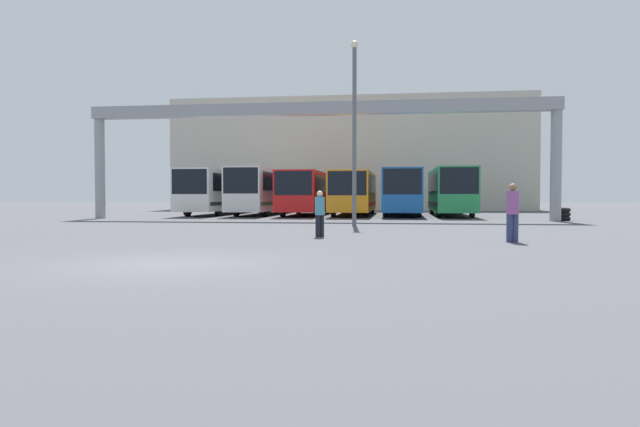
{
  "coord_description": "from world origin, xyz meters",
  "views": [
    {
      "loc": [
        4.76,
        -11.3,
        1.44
      ],
      "look_at": [
        0.01,
        23.29,
        0.3
      ],
      "focal_mm": 32.0,
      "sensor_mm": 36.0,
      "label": 1
    }
  ],
  "objects_px": {
    "bus_slot_4": "(402,190)",
    "pedestrian_mid_left": "(320,212)",
    "bus_slot_1": "(263,189)",
    "bus_slot_5": "(450,189)",
    "bus_slot_2": "(307,191)",
    "lamp_post": "(354,126)",
    "bus_slot_0": "(218,190)",
    "pedestrian_near_left": "(513,211)",
    "bus_slot_3": "(354,191)",
    "tire_stack": "(561,214)"
  },
  "relations": [
    {
      "from": "pedestrian_mid_left",
      "to": "tire_stack",
      "type": "height_order",
      "value": "pedestrian_mid_left"
    },
    {
      "from": "bus_slot_1",
      "to": "bus_slot_3",
      "type": "xyz_separation_m",
      "value": [
        6.68,
        -0.14,
        -0.14
      ]
    },
    {
      "from": "bus_slot_4",
      "to": "pedestrian_mid_left",
      "type": "xyz_separation_m",
      "value": [
        -2.9,
        -21.51,
        -0.97
      ]
    },
    {
      "from": "bus_slot_3",
      "to": "tire_stack",
      "type": "height_order",
      "value": "bus_slot_3"
    },
    {
      "from": "bus_slot_0",
      "to": "bus_slot_5",
      "type": "xyz_separation_m",
      "value": [
        16.69,
        -0.08,
        0.01
      ]
    },
    {
      "from": "bus_slot_4",
      "to": "pedestrian_near_left",
      "type": "xyz_separation_m",
      "value": [
        3.2,
        -22.85,
        -0.86
      ]
    },
    {
      "from": "pedestrian_mid_left",
      "to": "bus_slot_0",
      "type": "bearing_deg",
      "value": 75.11
    },
    {
      "from": "bus_slot_4",
      "to": "bus_slot_5",
      "type": "xyz_separation_m",
      "value": [
        3.34,
        -0.43,
        0.03
      ]
    },
    {
      "from": "bus_slot_1",
      "to": "pedestrian_mid_left",
      "type": "bearing_deg",
      "value": -71.62
    },
    {
      "from": "pedestrian_mid_left",
      "to": "bus_slot_5",
      "type": "bearing_deg",
      "value": 32.33
    },
    {
      "from": "bus_slot_1",
      "to": "pedestrian_mid_left",
      "type": "xyz_separation_m",
      "value": [
        7.12,
        -21.43,
        -1.04
      ]
    },
    {
      "from": "bus_slot_3",
      "to": "lamp_post",
      "type": "relative_size",
      "value": 1.37
    },
    {
      "from": "pedestrian_mid_left",
      "to": "bus_slot_3",
      "type": "bearing_deg",
      "value": 49.99
    },
    {
      "from": "pedestrian_near_left",
      "to": "bus_slot_3",
      "type": "bearing_deg",
      "value": 94.73
    },
    {
      "from": "bus_slot_2",
      "to": "lamp_post",
      "type": "xyz_separation_m",
      "value": [
        4.36,
        -12.83,
        2.98
      ]
    },
    {
      "from": "bus_slot_3",
      "to": "bus_slot_5",
      "type": "xyz_separation_m",
      "value": [
        6.68,
        -0.21,
        0.1
      ]
    },
    {
      "from": "bus_slot_5",
      "to": "pedestrian_mid_left",
      "type": "relative_size",
      "value": 7.25
    },
    {
      "from": "bus_slot_5",
      "to": "bus_slot_0",
      "type": "bearing_deg",
      "value": 179.74
    },
    {
      "from": "bus_slot_2",
      "to": "bus_slot_3",
      "type": "height_order",
      "value": "bus_slot_2"
    },
    {
      "from": "bus_slot_0",
      "to": "bus_slot_4",
      "type": "height_order",
      "value": "bus_slot_0"
    },
    {
      "from": "bus_slot_0",
      "to": "bus_slot_5",
      "type": "distance_m",
      "value": 16.69
    },
    {
      "from": "bus_slot_1",
      "to": "pedestrian_near_left",
      "type": "height_order",
      "value": "bus_slot_1"
    },
    {
      "from": "tire_stack",
      "to": "lamp_post",
      "type": "relative_size",
      "value": 0.12
    },
    {
      "from": "bus_slot_1",
      "to": "pedestrian_near_left",
      "type": "relative_size",
      "value": 6.81
    },
    {
      "from": "bus_slot_4",
      "to": "pedestrian_mid_left",
      "type": "bearing_deg",
      "value": -97.67
    },
    {
      "from": "bus_slot_4",
      "to": "pedestrian_mid_left",
      "type": "distance_m",
      "value": 21.73
    },
    {
      "from": "bus_slot_3",
      "to": "lamp_post",
      "type": "xyz_separation_m",
      "value": [
        1.02,
        -13.47,
        2.99
      ]
    },
    {
      "from": "bus_slot_0",
      "to": "bus_slot_5",
      "type": "height_order",
      "value": "bus_slot_5"
    },
    {
      "from": "bus_slot_0",
      "to": "bus_slot_1",
      "type": "relative_size",
      "value": 0.96
    },
    {
      "from": "bus_slot_0",
      "to": "bus_slot_3",
      "type": "bearing_deg",
      "value": 0.78
    },
    {
      "from": "bus_slot_2",
      "to": "pedestrian_mid_left",
      "type": "xyz_separation_m",
      "value": [
        3.78,
        -20.65,
        -0.9
      ]
    },
    {
      "from": "bus_slot_2",
      "to": "bus_slot_0",
      "type": "bearing_deg",
      "value": 175.68
    },
    {
      "from": "bus_slot_5",
      "to": "tire_stack",
      "type": "bearing_deg",
      "value": -52.1
    },
    {
      "from": "bus_slot_4",
      "to": "bus_slot_0",
      "type": "bearing_deg",
      "value": -178.47
    },
    {
      "from": "bus_slot_3",
      "to": "tire_stack",
      "type": "bearing_deg",
      "value": -30.69
    },
    {
      "from": "bus_slot_3",
      "to": "bus_slot_5",
      "type": "height_order",
      "value": "bus_slot_5"
    },
    {
      "from": "bus_slot_1",
      "to": "bus_slot_5",
      "type": "bearing_deg",
      "value": -1.5
    },
    {
      "from": "bus_slot_1",
      "to": "bus_slot_2",
      "type": "xyz_separation_m",
      "value": [
        3.34,
        -0.78,
        -0.13
      ]
    },
    {
      "from": "bus_slot_0",
      "to": "pedestrian_mid_left",
      "type": "relative_size",
      "value": 7.35
    },
    {
      "from": "pedestrian_near_left",
      "to": "tire_stack",
      "type": "distance_m",
      "value": 16.43
    },
    {
      "from": "bus_slot_0",
      "to": "bus_slot_5",
      "type": "relative_size",
      "value": 1.01
    },
    {
      "from": "bus_slot_0",
      "to": "bus_slot_2",
      "type": "distance_m",
      "value": 6.7
    },
    {
      "from": "bus_slot_3",
      "to": "lamp_post",
      "type": "height_order",
      "value": "lamp_post"
    },
    {
      "from": "bus_slot_4",
      "to": "pedestrian_near_left",
      "type": "bearing_deg",
      "value": -82.04
    },
    {
      "from": "bus_slot_3",
      "to": "bus_slot_4",
      "type": "xyz_separation_m",
      "value": [
        3.34,
        0.22,
        0.07
      ]
    },
    {
      "from": "pedestrian_near_left",
      "to": "bus_slot_1",
      "type": "bearing_deg",
      "value": 108.76
    },
    {
      "from": "lamp_post",
      "to": "bus_slot_5",
      "type": "bearing_deg",
      "value": 66.9
    },
    {
      "from": "bus_slot_2",
      "to": "pedestrian_mid_left",
      "type": "height_order",
      "value": "bus_slot_2"
    },
    {
      "from": "bus_slot_1",
      "to": "bus_slot_5",
      "type": "xyz_separation_m",
      "value": [
        13.35,
        -0.35,
        -0.04
      ]
    },
    {
      "from": "bus_slot_3",
      "to": "lamp_post",
      "type": "bearing_deg",
      "value": -85.67
    }
  ]
}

